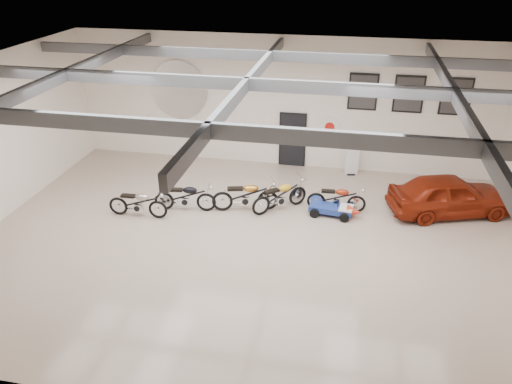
% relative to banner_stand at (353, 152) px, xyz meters
% --- Properties ---
extents(floor, '(16.00, 12.00, 0.01)m').
position_rel_banner_stand_xyz_m(floor, '(-2.84, -5.50, -0.91)').
color(floor, tan).
rests_on(floor, ground).
extents(ceiling, '(16.00, 12.00, 0.01)m').
position_rel_banner_stand_xyz_m(ceiling, '(-2.84, -5.50, 4.09)').
color(ceiling, slate).
rests_on(ceiling, back_wall).
extents(back_wall, '(16.00, 0.02, 5.00)m').
position_rel_banner_stand_xyz_m(back_wall, '(-2.84, 0.50, 1.59)').
color(back_wall, white).
rests_on(back_wall, floor).
extents(ceiling_beams, '(15.80, 11.80, 0.32)m').
position_rel_banner_stand_xyz_m(ceiling_beams, '(-2.84, -5.50, 3.84)').
color(ceiling_beams, '#515458').
rests_on(ceiling_beams, ceiling).
extents(door, '(0.92, 0.08, 2.10)m').
position_rel_banner_stand_xyz_m(door, '(-2.34, 0.45, 0.14)').
color(door, black).
rests_on(door, back_wall).
extents(logo_plaque, '(2.30, 0.06, 1.16)m').
position_rel_banner_stand_xyz_m(logo_plaque, '(-6.84, 0.45, 1.89)').
color(logo_plaque, silver).
rests_on(logo_plaque, back_wall).
extents(poster_left, '(1.05, 0.08, 1.35)m').
position_rel_banner_stand_xyz_m(poster_left, '(0.16, 0.46, 2.19)').
color(poster_left, black).
rests_on(poster_left, back_wall).
extents(poster_mid, '(1.05, 0.08, 1.35)m').
position_rel_banner_stand_xyz_m(poster_mid, '(1.76, 0.46, 2.19)').
color(poster_mid, black).
rests_on(poster_mid, back_wall).
extents(poster_right, '(1.05, 0.08, 1.35)m').
position_rel_banner_stand_xyz_m(poster_right, '(3.36, 0.46, 2.19)').
color(poster_right, black).
rests_on(poster_right, back_wall).
extents(oil_sign, '(0.72, 0.10, 0.72)m').
position_rel_banner_stand_xyz_m(oil_sign, '(-0.94, 0.45, 0.79)').
color(oil_sign, white).
rests_on(oil_sign, back_wall).
extents(banner_stand, '(0.52, 0.29, 1.82)m').
position_rel_banner_stand_xyz_m(banner_stand, '(0.00, 0.00, 0.00)').
color(banner_stand, white).
rests_on(banner_stand, floor).
extents(motorcycle_silver, '(1.93, 0.63, 1.00)m').
position_rel_banner_stand_xyz_m(motorcycle_silver, '(-6.65, -4.61, -0.41)').
color(motorcycle_silver, silver).
rests_on(motorcycle_silver, floor).
extents(motorcycle_black, '(2.05, 0.87, 1.04)m').
position_rel_banner_stand_xyz_m(motorcycle_black, '(-5.29, -3.92, -0.39)').
color(motorcycle_black, silver).
rests_on(motorcycle_black, floor).
extents(motorcycle_gold, '(2.23, 1.16, 1.11)m').
position_rel_banner_stand_xyz_m(motorcycle_gold, '(-3.36, -3.53, -0.36)').
color(motorcycle_gold, silver).
rests_on(motorcycle_gold, floor).
extents(motorcycle_yellow, '(1.94, 1.81, 1.06)m').
position_rel_banner_stand_xyz_m(motorcycle_yellow, '(-2.25, -3.28, -0.38)').
color(motorcycle_yellow, silver).
rests_on(motorcycle_yellow, floor).
extents(motorcycle_red, '(1.89, 0.65, 0.97)m').
position_rel_banner_stand_xyz_m(motorcycle_red, '(-0.42, -2.99, -0.42)').
color(motorcycle_red, silver).
rests_on(motorcycle_red, floor).
extents(go_kart, '(1.77, 0.94, 0.62)m').
position_rel_banner_stand_xyz_m(go_kart, '(-0.41, -3.32, -0.60)').
color(go_kart, navy).
rests_on(go_kart, floor).
extents(vintage_car, '(2.69, 4.19, 1.33)m').
position_rel_banner_stand_xyz_m(vintage_car, '(3.16, -2.44, -0.25)').
color(vintage_car, maroon).
rests_on(vintage_car, floor).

